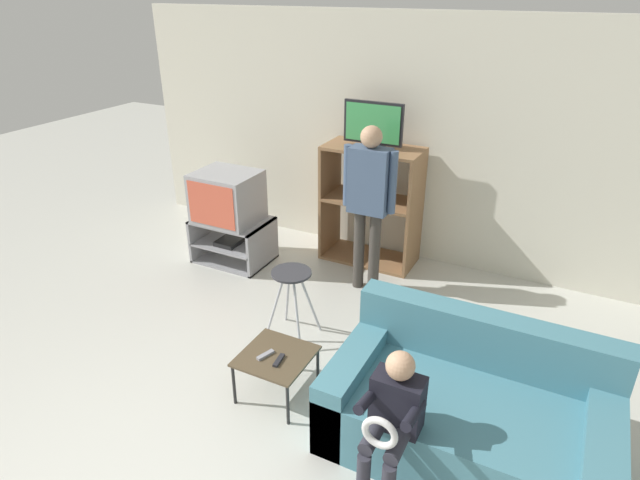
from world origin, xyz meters
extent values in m
cube|color=silver|center=(0.00, 3.98, 1.30)|extent=(6.40, 0.06, 2.60)
cube|color=#939399|center=(-1.49, 2.95, 0.01)|extent=(0.81, 0.59, 0.02)
cube|color=#939399|center=(-1.49, 2.95, 0.22)|extent=(0.77, 0.59, 0.02)
cube|color=#939399|center=(-1.49, 2.95, 0.48)|extent=(0.81, 0.59, 0.02)
cube|color=#939399|center=(-1.88, 2.95, 0.24)|extent=(0.03, 0.59, 0.49)
cube|color=#939399|center=(-1.10, 2.95, 0.24)|extent=(0.03, 0.59, 0.49)
cube|color=black|center=(-1.49, 2.87, 0.25)|extent=(0.24, 0.28, 0.05)
cube|color=#9E9EA3|center=(-1.51, 2.93, 0.76)|extent=(0.65, 0.56, 0.54)
cube|color=#D8593F|center=(-1.51, 2.65, 0.76)|extent=(0.57, 0.01, 0.46)
cube|color=#8E6642|center=(-0.64, 3.65, 0.65)|extent=(0.03, 0.52, 1.30)
cube|color=#8E6642|center=(0.35, 3.65, 0.65)|extent=(0.03, 0.52, 1.30)
cube|color=#8E6642|center=(-0.15, 3.65, 0.02)|extent=(0.96, 0.52, 0.03)
cube|color=#8E6642|center=(-0.15, 3.65, 0.71)|extent=(0.96, 0.52, 0.03)
cube|color=#8E6642|center=(-0.15, 3.65, 1.28)|extent=(0.96, 0.52, 0.03)
cube|color=#3870B7|center=(-0.32, 3.57, 0.84)|extent=(0.18, 0.04, 0.22)
cube|color=black|center=(-0.15, 3.63, 1.32)|extent=(0.22, 0.20, 0.04)
cube|color=black|center=(-0.15, 3.63, 1.55)|extent=(0.63, 0.04, 0.43)
cube|color=#3FA559|center=(-0.15, 3.61, 1.55)|extent=(0.58, 0.01, 0.38)
cylinder|color=#B7B7BC|center=(-0.30, 1.87, 0.31)|extent=(0.16, 0.16, 0.63)
cylinder|color=#B7B7BC|center=(-0.07, 1.87, 0.31)|extent=(0.16, 0.16, 0.63)
cylinder|color=#B7B7BC|center=(-0.30, 2.10, 0.31)|extent=(0.16, 0.16, 0.63)
cylinder|color=#B7B7BC|center=(-0.07, 2.10, 0.31)|extent=(0.16, 0.16, 0.63)
cylinder|color=#333338|center=(-0.18, 1.99, 0.64)|extent=(0.34, 0.34, 0.02)
cube|color=brown|center=(0.08, 1.28, 0.36)|extent=(0.50, 0.50, 0.02)
cylinder|color=black|center=(-0.15, 1.06, 0.17)|extent=(0.02, 0.02, 0.35)
cylinder|color=black|center=(0.31, 1.06, 0.17)|extent=(0.02, 0.02, 0.35)
cylinder|color=black|center=(-0.15, 1.51, 0.17)|extent=(0.02, 0.02, 0.35)
cylinder|color=black|center=(0.31, 1.51, 0.17)|extent=(0.02, 0.02, 0.35)
cube|color=#232328|center=(0.14, 1.23, 0.37)|extent=(0.05, 0.15, 0.02)
cube|color=gray|center=(0.02, 1.24, 0.37)|extent=(0.08, 0.15, 0.02)
cube|color=teal|center=(1.46, 1.39, 0.22)|extent=(1.77, 0.99, 0.45)
cube|color=teal|center=(1.46, 1.78, 0.64)|extent=(1.77, 0.20, 0.39)
cube|color=teal|center=(0.68, 1.39, 0.28)|extent=(0.22, 0.99, 0.57)
cube|color=teal|center=(2.24, 1.39, 0.28)|extent=(0.22, 0.99, 0.57)
cylinder|color=#3D3833|center=(-0.02, 3.05, 0.42)|extent=(0.11, 0.11, 0.84)
cylinder|color=#3D3833|center=(0.15, 3.05, 0.42)|extent=(0.11, 0.11, 0.84)
cube|color=#475B7A|center=(0.07, 3.05, 1.16)|extent=(0.38, 0.20, 0.63)
cylinder|color=#475B7A|center=(-0.16, 3.05, 1.17)|extent=(0.08, 0.08, 0.60)
cylinder|color=#475B7A|center=(0.29, 3.05, 1.17)|extent=(0.08, 0.08, 0.60)
sphere|color=tan|center=(0.07, 3.05, 1.57)|extent=(0.20, 0.20, 0.20)
cylinder|color=#2D2D38|center=(1.05, 0.80, 0.49)|extent=(0.09, 0.30, 0.09)
cylinder|color=#2D2D38|center=(1.20, 0.80, 0.49)|extent=(0.09, 0.30, 0.09)
cube|color=black|center=(1.12, 0.95, 0.63)|extent=(0.30, 0.17, 0.36)
cylinder|color=black|center=(0.99, 0.82, 0.70)|extent=(0.06, 0.31, 0.14)
cylinder|color=black|center=(1.26, 0.82, 0.70)|extent=(0.06, 0.31, 0.14)
sphere|color=tan|center=(1.12, 0.95, 0.89)|extent=(0.17, 0.17, 0.17)
torus|color=silver|center=(1.12, 0.66, 0.64)|extent=(0.21, 0.04, 0.21)
camera|label=1|loc=(1.81, -1.38, 2.83)|focal=30.00mm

